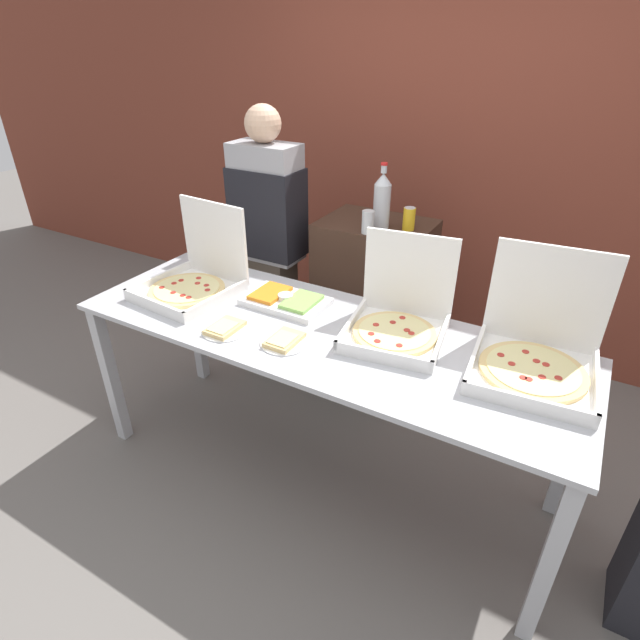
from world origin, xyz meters
name	(u,v)px	position (x,y,z in m)	size (l,w,h in m)	color
ground_plane	(320,469)	(0.00, 0.00, 0.00)	(16.00, 16.00, 0.00)	slate
brick_wall_behind	(449,145)	(0.00, 1.70, 1.40)	(10.00, 0.06, 2.80)	brown
buffet_table	(320,349)	(0.00, 0.00, 0.77)	(2.32, 0.78, 0.87)	#B7BABF
pizza_box_near_right	(537,352)	(0.89, 0.16, 0.95)	(0.50, 0.51, 0.46)	white
pizza_box_near_left	(194,278)	(-0.75, 0.02, 0.95)	(0.47, 0.48, 0.43)	white
pizza_box_far_left	(398,319)	(0.31, 0.14, 0.95)	(0.47, 0.48, 0.41)	white
paper_plate_front_right	(284,341)	(-0.08, -0.17, 0.89)	(0.21, 0.21, 0.03)	white
paper_plate_front_left	(225,328)	(-0.37, -0.22, 0.89)	(0.21, 0.21, 0.03)	white
veggie_tray	(286,300)	(-0.27, 0.13, 0.90)	(0.41, 0.25, 0.05)	white
sideboard_podium	(372,307)	(-0.12, 0.87, 0.55)	(0.63, 0.47, 1.10)	#382319
soda_bottle	(382,200)	(-0.07, 0.80, 1.25)	(0.09, 0.09, 0.35)	#B7BCC1
soda_can_silver	(368,222)	(-0.09, 0.68, 1.16)	(0.07, 0.07, 0.12)	silver
soda_can_colored	(409,219)	(0.08, 0.84, 1.16)	(0.07, 0.07, 0.12)	gold
person_server_vest	(269,235)	(-0.76, 0.69, 0.96)	(0.42, 0.24, 1.71)	#473D33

